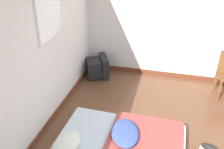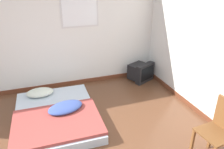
% 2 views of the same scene
% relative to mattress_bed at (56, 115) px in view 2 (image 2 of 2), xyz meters
% --- Properties ---
extents(wall_back, '(7.62, 0.08, 2.60)m').
position_rel_mattress_bed_xyz_m(wall_back, '(-0.11, 1.31, 1.19)').
color(wall_back, white).
rests_on(wall_back, ground_plane).
extents(mattress_bed, '(1.41, 1.84, 0.29)m').
position_rel_mattress_bed_xyz_m(mattress_bed, '(0.00, 0.00, 0.00)').
color(mattress_bed, silver).
rests_on(mattress_bed, ground_plane).
extents(crt_tv, '(0.63, 0.61, 0.45)m').
position_rel_mattress_bed_xyz_m(crt_tv, '(2.11, 0.97, 0.11)').
color(crt_tv, black).
rests_on(crt_tv, ground_plane).
extents(wooden_chair, '(0.44, 0.44, 0.89)m').
position_rel_mattress_bed_xyz_m(wooden_chair, '(1.98, -1.63, 0.41)').
color(wooden_chair, brown).
rests_on(wooden_chair, ground_plane).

